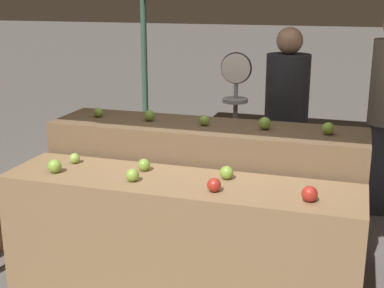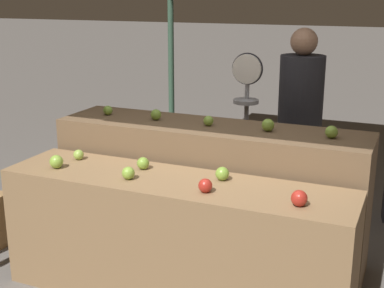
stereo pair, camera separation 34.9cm
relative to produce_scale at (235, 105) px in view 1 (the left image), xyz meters
The scene contains 16 objects.
display_counter_front 1.35m from the produce_scale, 93.70° to the right, with size 2.22×0.55×0.80m, color olive.
display_counter_back 0.80m from the produce_scale, 97.45° to the right, with size 2.22×0.55×1.01m, color brown.
apple_front_0 1.57m from the produce_scale, 124.32° to the right, with size 0.09×0.09×0.09m, color #84AD3D.
apple_front_1 1.34m from the produce_scale, 104.75° to the right, with size 0.08×0.08×0.08m, color #84AD3D.
apple_front_2 1.33m from the produce_scale, 82.17° to the right, with size 0.08×0.08×0.08m, color #AD281E.
apple_front_3 1.49m from the produce_scale, 60.99° to the right, with size 0.09×0.09×0.09m, color #AD281E.
apple_front_4 1.38m from the produce_scale, 128.53° to the right, with size 0.07×0.07×0.07m, color #8EB247.
apple_front_5 1.15m from the produce_scale, 107.90° to the right, with size 0.08×0.08×0.08m, color #7AA338.
apple_front_6 1.11m from the produce_scale, 79.58° to the right, with size 0.08×0.08×0.08m, color #7AA338.
apple_back_0 1.08m from the produce_scale, 147.79° to the right, with size 0.07×0.07×0.07m, color #7AA338.
apple_back_1 0.77m from the produce_scale, 130.89° to the right, with size 0.08×0.08×0.08m, color #7AA338.
apple_back_2 0.60m from the produce_scale, 98.14° to the right, with size 0.07×0.07×0.07m, color #84AD3D.
apple_back_3 0.67m from the produce_scale, 59.67° to the right, with size 0.09×0.09×0.09m, color #84AD3D.
apple_back_4 0.96m from the produce_scale, 37.79° to the right, with size 0.08×0.08×0.08m, color #84AD3D.
produce_scale is the anchor object (origin of this frame).
person_vendor_at_scale 0.48m from the produce_scale, 37.85° to the left, with size 0.46×0.46×1.64m.
Camera 1 is at (1.00, -2.91, 1.91)m, focal length 50.00 mm.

